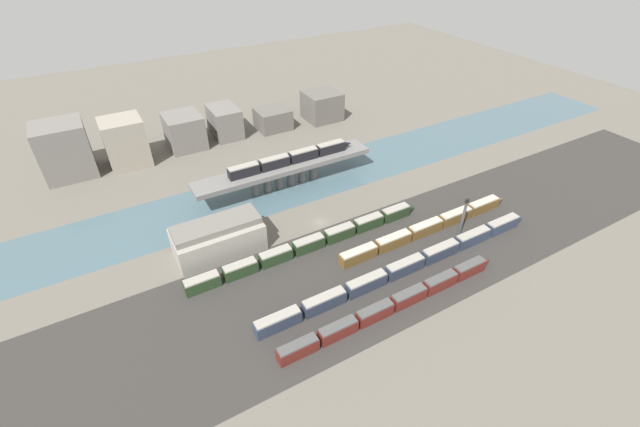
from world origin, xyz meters
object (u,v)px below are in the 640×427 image
Objects in this scene: warehouse_building at (218,238)px; signal_tower at (463,217)px; train_yard_mid at (409,265)px; train_yard_far at (429,227)px; train_yard_near at (396,303)px; train_on_bridge at (293,158)px; train_yard_outer at (312,243)px.

signal_tower reaches higher than warehouse_building.
train_yard_mid reaches higher than train_yard_far.
train_on_bridge is at bearing 85.88° from train_yard_near.
signal_tower is (29.75, -49.50, -3.85)m from train_on_bridge.
train_on_bridge is 36.27m from train_yard_outer.
train_yard_far is at bearing -17.45° from train_yard_outer.
train_on_bridge is 1.92× the size of warehouse_building.
warehouse_building is at bearing 141.46° from train_yard_mid.
signal_tower is at bearing 21.46° from train_yard_near.
train_yard_far is at bearing 34.88° from train_yard_near.
train_yard_far is 2.60× the size of warehouse_building.
train_yard_mid is (6.59, -54.21, -8.22)m from train_on_bridge.
train_yard_near is at bearing -158.54° from signal_tower.
train_yard_near is 5.08× the size of signal_tower.
train_on_bridge is 0.73× the size of train_yard_near.
train_on_bridge is at bearing 71.80° from train_yard_outer.
train_yard_far is 10.06m from signal_tower.
train_yard_near is 30.13m from train_yard_outer.
train_yard_far is at bearing -62.93° from train_on_bridge.
train_yard_near is 0.86× the size of train_yard_outer.
warehouse_building reaches higher than train_yard_near.
warehouse_building is (-29.59, 41.20, 2.97)m from train_yard_near.
warehouse_building is (-23.08, 11.77, 2.92)m from train_yard_outer.
warehouse_building is at bearing -147.45° from train_on_bridge.
train_on_bridge is 0.52× the size of train_yard_mid.
train_yard_outer is at bearing 158.65° from signal_tower.
train_on_bridge is at bearing 117.07° from train_yard_far.
train_on_bridge is 0.74× the size of train_yard_far.
train_on_bridge is 0.63× the size of train_yard_outer.
train_on_bridge is 55.23m from train_yard_mid.
signal_tower reaches higher than train_yard_mid.
signal_tower is (23.16, 4.72, 4.37)m from train_yard_mid.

